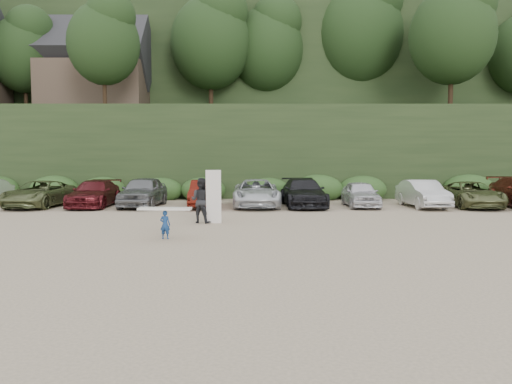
{
  "coord_description": "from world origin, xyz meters",
  "views": [
    {
      "loc": [
        0.67,
        -16.57,
        2.71
      ],
      "look_at": [
        0.71,
        3.0,
        1.3
      ],
      "focal_mm": 35.0,
      "sensor_mm": 36.0,
      "label": 1
    }
  ],
  "objects": [
    {
      "name": "ground",
      "position": [
        0.0,
        0.0,
        0.0
      ],
      "size": [
        120.0,
        120.0,
        0.0
      ],
      "primitive_type": "plane",
      "color": "tan",
      "rests_on": "ground"
    },
    {
      "name": "hillside_backdrop",
      "position": [
        -0.26,
        35.93,
        11.22
      ],
      "size": [
        90.0,
        41.5,
        28.0
      ],
      "color": "black",
      "rests_on": "ground"
    },
    {
      "name": "parked_cars",
      "position": [
        2.27,
        9.95,
        0.74
      ],
      "size": [
        40.27,
        5.96,
        1.63
      ],
      "color": "#9C9BA0",
      "rests_on": "ground"
    },
    {
      "name": "child_surfer",
      "position": [
        -2.28,
        -0.37,
        0.7
      ],
      "size": [
        1.73,
        0.53,
        1.03
      ],
      "color": "navy",
      "rests_on": "ground"
    },
    {
      "name": "adult_surfer",
      "position": [
        -1.47,
        3.53,
        0.93
      ],
      "size": [
        1.36,
        0.96,
        2.16
      ],
      "color": "black",
      "rests_on": "ground"
    }
  ]
}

